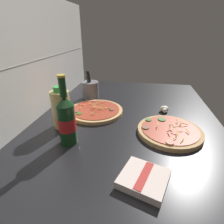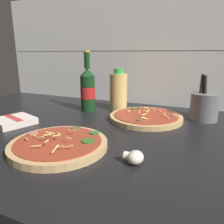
{
  "view_description": "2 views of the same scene",
  "coord_description": "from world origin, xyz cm",
  "px_view_note": "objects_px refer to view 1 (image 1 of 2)",
  "views": [
    {
      "loc": [
        -66.45,
        -6.01,
        43.63
      ],
      "look_at": [
        5.19,
        6.62,
        9.06
      ],
      "focal_mm": 28.0,
      "sensor_mm": 36.0,
      "label": 1
    },
    {
      "loc": [
        38.96,
        -65.45,
        28.45
      ],
      "look_at": [
        5.42,
        9.4,
        6.45
      ],
      "focal_mm": 35.0,
      "sensor_mm": 36.0,
      "label": 2
    }
  ],
  "objects_px": {
    "beer_bottle": "(67,120)",
    "dish_towel": "(144,179)",
    "utensil_crock": "(90,90)",
    "pizza_near": "(169,131)",
    "oil_bottle": "(61,108)",
    "pizza_far": "(96,111)",
    "mushroom_left": "(164,109)"
  },
  "relations": [
    {
      "from": "beer_bottle",
      "to": "mushroom_left",
      "type": "relative_size",
      "value": 5.57
    },
    {
      "from": "dish_towel",
      "to": "beer_bottle",
      "type": "bearing_deg",
      "value": 62.86
    },
    {
      "from": "beer_bottle",
      "to": "dish_towel",
      "type": "height_order",
      "value": "beer_bottle"
    },
    {
      "from": "pizza_far",
      "to": "oil_bottle",
      "type": "distance_m",
      "value": 0.21
    },
    {
      "from": "utensil_crock",
      "to": "dish_towel",
      "type": "relative_size",
      "value": 1.1
    },
    {
      "from": "pizza_far",
      "to": "mushroom_left",
      "type": "bearing_deg",
      "value": -78.61
    },
    {
      "from": "pizza_near",
      "to": "utensil_crock",
      "type": "relative_size",
      "value": 1.51
    },
    {
      "from": "oil_bottle",
      "to": "dish_towel",
      "type": "xyz_separation_m",
      "value": [
        -0.28,
        -0.38,
        -0.08
      ]
    },
    {
      "from": "beer_bottle",
      "to": "oil_bottle",
      "type": "bearing_deg",
      "value": 32.65
    },
    {
      "from": "pizza_near",
      "to": "utensil_crock",
      "type": "xyz_separation_m",
      "value": [
        0.36,
        0.46,
        0.05
      ]
    },
    {
      "from": "pizza_near",
      "to": "mushroom_left",
      "type": "xyz_separation_m",
      "value": [
        0.22,
        0.0,
        0.01
      ]
    },
    {
      "from": "beer_bottle",
      "to": "utensil_crock",
      "type": "distance_m",
      "value": 0.5
    },
    {
      "from": "pizza_near",
      "to": "oil_bottle",
      "type": "height_order",
      "value": "oil_bottle"
    },
    {
      "from": "pizza_near",
      "to": "beer_bottle",
      "type": "relative_size",
      "value": 1.01
    },
    {
      "from": "oil_bottle",
      "to": "utensil_crock",
      "type": "relative_size",
      "value": 1.06
    },
    {
      "from": "beer_bottle",
      "to": "mushroom_left",
      "type": "bearing_deg",
      "value": -47.96
    },
    {
      "from": "beer_bottle",
      "to": "pizza_near",
      "type": "bearing_deg",
      "value": -71.03
    },
    {
      "from": "mushroom_left",
      "to": "oil_bottle",
      "type": "bearing_deg",
      "value": 116.47
    },
    {
      "from": "oil_bottle",
      "to": "utensil_crock",
      "type": "distance_m",
      "value": 0.38
    },
    {
      "from": "beer_bottle",
      "to": "dish_towel",
      "type": "bearing_deg",
      "value": -117.14
    },
    {
      "from": "utensil_crock",
      "to": "mushroom_left",
      "type": "bearing_deg",
      "value": -106.68
    },
    {
      "from": "utensil_crock",
      "to": "dish_towel",
      "type": "height_order",
      "value": "utensil_crock"
    },
    {
      "from": "pizza_near",
      "to": "dish_towel",
      "type": "bearing_deg",
      "value": 159.85
    },
    {
      "from": "pizza_far",
      "to": "oil_bottle",
      "type": "xyz_separation_m",
      "value": [
        -0.17,
        0.11,
        0.08
      ]
    },
    {
      "from": "oil_bottle",
      "to": "dish_towel",
      "type": "distance_m",
      "value": 0.47
    },
    {
      "from": "pizza_near",
      "to": "beer_bottle",
      "type": "distance_m",
      "value": 0.44
    },
    {
      "from": "pizza_near",
      "to": "dish_towel",
      "type": "height_order",
      "value": "pizza_near"
    },
    {
      "from": "oil_bottle",
      "to": "mushroom_left",
      "type": "height_order",
      "value": "oil_bottle"
    },
    {
      "from": "pizza_near",
      "to": "utensil_crock",
      "type": "bearing_deg",
      "value": 51.88
    },
    {
      "from": "oil_bottle",
      "to": "pizza_far",
      "type": "bearing_deg",
      "value": -34.15
    },
    {
      "from": "mushroom_left",
      "to": "dish_towel",
      "type": "distance_m",
      "value": 0.53
    },
    {
      "from": "beer_bottle",
      "to": "mushroom_left",
      "type": "distance_m",
      "value": 0.55
    }
  ]
}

